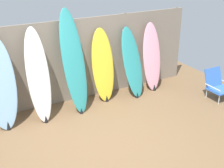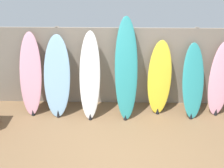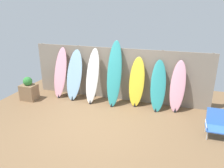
{
  "view_description": "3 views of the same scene",
  "coord_description": "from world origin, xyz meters",
  "views": [
    {
      "loc": [
        -2.14,
        -3.96,
        3.13
      ],
      "look_at": [
        0.26,
        0.47,
        0.93
      ],
      "focal_mm": 50.0,
      "sensor_mm": 36.0,
      "label": 1
    },
    {
      "loc": [
        -0.2,
        -3.0,
        3.26
      ],
      "look_at": [
        -0.28,
        0.89,
        1.1
      ],
      "focal_mm": 40.0,
      "sensor_mm": 36.0,
      "label": 2
    },
    {
      "loc": [
        1.96,
        -4.82,
        3.09
      ],
      "look_at": [
        0.15,
        0.87,
        0.95
      ],
      "focal_mm": 35.0,
      "sensor_mm": 36.0,
      "label": 3
    }
  ],
  "objects": [
    {
      "name": "ground",
      "position": [
        0.0,
        0.0,
        0.0
      ],
      "size": [
        7.68,
        7.68,
        0.0
      ],
      "primitive_type": "plane",
      "color": "brown"
    },
    {
      "name": "fence_back",
      "position": [
        -0.0,
        2.01,
        0.9
      ],
      "size": [
        6.08,
        0.11,
        1.8
      ],
      "color": "gray",
      "rests_on": "ground"
    },
    {
      "name": "surfboard_pink_0",
      "position": [
        -2.02,
        1.66,
        0.86
      ],
      "size": [
        0.55,
        0.62,
        1.74
      ],
      "color": "pink",
      "rests_on": "ground"
    },
    {
      "name": "surfboard_skyblue_1",
      "position": [
        -1.45,
        1.62,
        0.84
      ],
      "size": [
        0.61,
        0.64,
        1.7
      ],
      "color": "#8CB7D6",
      "rests_on": "ground"
    },
    {
      "name": "surfboard_white_2",
      "position": [
        -0.75,
        1.56,
        0.89
      ],
      "size": [
        0.47,
        0.66,
        1.8
      ],
      "color": "white",
      "rests_on": "ground"
    },
    {
      "name": "surfboard_teal_3",
      "position": [
        -0.0,
        1.6,
        1.03
      ],
      "size": [
        0.51,
        0.73,
        2.08
      ],
      "color": "teal",
      "rests_on": "ground"
    },
    {
      "name": "surfboard_yellow_4",
      "position": [
        0.72,
        1.71,
        0.78
      ],
      "size": [
        0.52,
        0.45,
        1.59
      ],
      "color": "yellow",
      "rests_on": "ground"
    },
    {
      "name": "surfboard_teal_5",
      "position": [
        1.41,
        1.62,
        0.76
      ],
      "size": [
        0.52,
        0.64,
        1.54
      ],
      "color": "teal",
      "rests_on": "ground"
    },
    {
      "name": "surfboard_pink_6",
      "position": [
        1.99,
        1.68,
        0.77
      ],
      "size": [
        0.49,
        0.46,
        1.58
      ],
      "color": "pink",
      "rests_on": "ground"
    }
  ]
}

